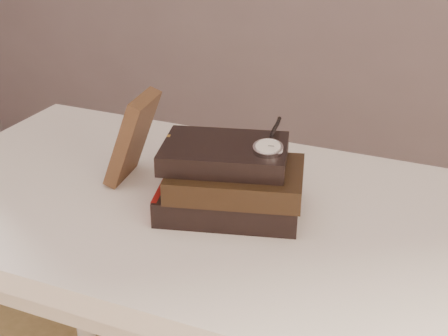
% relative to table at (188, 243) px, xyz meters
% --- Properties ---
extents(table, '(1.00, 0.60, 0.75)m').
position_rel_table_xyz_m(table, '(0.00, 0.00, 0.00)').
color(table, white).
rests_on(table, ground).
extents(book_stack, '(0.27, 0.21, 0.11)m').
position_rel_table_xyz_m(book_stack, '(0.09, -0.01, 0.15)').
color(book_stack, black).
rests_on(book_stack, table).
extents(journal, '(0.09, 0.11, 0.16)m').
position_rel_table_xyz_m(journal, '(-0.12, 0.03, 0.17)').
color(journal, '#3D2617').
rests_on(journal, table).
extents(pocket_watch, '(0.06, 0.15, 0.02)m').
position_rel_table_xyz_m(pocket_watch, '(0.15, 0.00, 0.21)').
color(pocket_watch, silver).
rests_on(pocket_watch, book_stack).
extents(eyeglasses, '(0.12, 0.13, 0.05)m').
position_rel_table_xyz_m(eyeglasses, '(-0.01, 0.04, 0.16)').
color(eyeglasses, silver).
rests_on(eyeglasses, book_stack).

